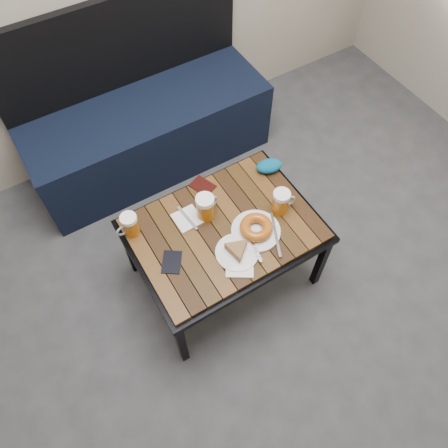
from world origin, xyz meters
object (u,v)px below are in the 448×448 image
beer_mug_right (281,202)px  beer_mug_left (130,225)px  cafe_table (224,233)px  bench (147,126)px  knit_pouch (269,166)px  plate_pie (237,251)px  passport_navy (172,262)px  beer_mug_centre (206,207)px  passport_burgundy (203,186)px  plate_bagel (256,229)px

beer_mug_right → beer_mug_left: bearing=170.6°
cafe_table → beer_mug_left: beer_mug_left is taller
bench → cafe_table: bench is taller
bench → knit_pouch: bearing=-67.6°
plate_pie → passport_navy: plate_pie is taller
beer_mug_centre → cafe_table: bearing=-88.8°
beer_mug_left → passport_navy: size_ratio=1.06×
bench → knit_pouch: bench is taller
plate_pie → knit_pouch: 0.49m
bench → passport_navy: 1.05m
beer_mug_right → passport_burgundy: 0.39m
beer_mug_right → knit_pouch: size_ratio=0.97×
cafe_table → beer_mug_right: 0.29m
cafe_table → beer_mug_right: size_ratio=6.73×
plate_pie → passport_burgundy: 0.40m
cafe_table → plate_pie: 0.16m
beer_mug_left → plate_bagel: (0.47, -0.28, -0.03)m
passport_navy → knit_pouch: size_ratio=0.86×
cafe_table → knit_pouch: knit_pouch is taller
plate_pie → plate_bagel: 0.14m
bench → plate_bagel: (0.07, -1.04, 0.22)m
passport_burgundy → bench: bearing=67.6°
cafe_table → beer_mug_centre: beer_mug_centre is taller
cafe_table → beer_mug_right: (0.27, -0.05, 0.11)m
beer_mug_centre → passport_burgundy: 0.18m
plate_bagel → beer_mug_centre: bearing=127.1°
bench → passport_burgundy: size_ratio=12.65×
passport_burgundy → knit_pouch: knit_pouch is taller
passport_navy → plate_bagel: bearing=25.8°
knit_pouch → passport_burgundy: bearing=166.5°
beer_mug_centre → beer_mug_right: beer_mug_centre is taller
passport_burgundy → knit_pouch: 0.34m
beer_mug_left → beer_mug_right: size_ratio=0.94×
beer_mug_centre → plate_pie: bearing=-105.2°
passport_navy → bench: bearing=106.0°
bench → plate_bagel: 1.06m
plate_pie → knit_pouch: knit_pouch is taller
plate_bagel → beer_mug_left: bearing=148.9°
cafe_table → passport_burgundy: bearing=82.5°
passport_burgundy → knit_pouch: size_ratio=0.86×
passport_burgundy → beer_mug_left: bearing=167.0°
cafe_table → passport_navy: passport_navy is taller
beer_mug_right → passport_burgundy: size_ratio=1.13×
beer_mug_left → passport_burgundy: bearing=-175.6°
cafe_table → passport_burgundy: passport_burgundy is taller
beer_mug_centre → knit_pouch: size_ratio=1.04×
beer_mug_right → plate_pie: (-0.29, -0.09, -0.04)m
cafe_table → plate_bagel: (0.11, -0.09, 0.07)m
beer_mug_centre → plate_bagel: bearing=-71.9°
beer_mug_centre → plate_bagel: size_ratio=0.47×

